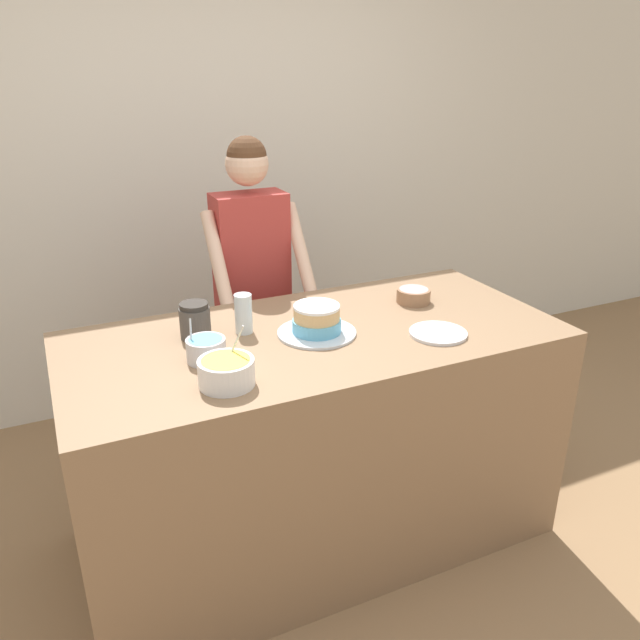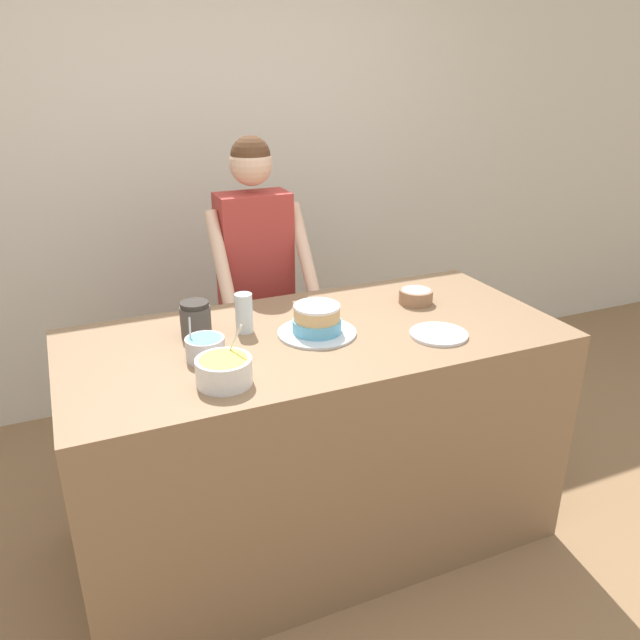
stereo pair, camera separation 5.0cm
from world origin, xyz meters
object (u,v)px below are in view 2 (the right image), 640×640
at_px(person_baker, 256,270).
at_px(frosting_bowl_blue, 205,348).
at_px(drinking_glass, 244,313).
at_px(frosting_bowl_pink, 416,296).
at_px(stoneware_jar, 196,320).
at_px(cake, 316,322).
at_px(frosting_bowl_yellow, 224,370).
at_px(ceramic_plate, 439,334).

relative_size(person_baker, frosting_bowl_blue, 10.61).
distance_m(person_baker, drinking_glass, 0.61).
xyz_separation_m(frosting_bowl_blue, drinking_glass, (0.19, 0.17, 0.03)).
distance_m(frosting_bowl_pink, stoneware_jar, 0.92).
distance_m(cake, frosting_bowl_blue, 0.43).
relative_size(cake, frosting_bowl_blue, 1.98).
bearing_deg(frosting_bowl_pink, frosting_bowl_yellow, -158.18).
xyz_separation_m(frosting_bowl_pink, ceramic_plate, (-0.10, -0.33, -0.03)).
xyz_separation_m(cake, ceramic_plate, (0.41, -0.20, -0.04)).
height_order(person_baker, stoneware_jar, person_baker).
distance_m(person_baker, ceramic_plate, 0.99).
distance_m(frosting_bowl_pink, frosting_bowl_blue, 0.96).
relative_size(person_baker, drinking_glass, 10.53).
distance_m(frosting_bowl_blue, drinking_glass, 0.26).
bearing_deg(drinking_glass, ceramic_plate, -26.62).
relative_size(cake, ceramic_plate, 1.37).
xyz_separation_m(cake, frosting_bowl_blue, (-0.43, -0.05, -0.01)).
height_order(cake, stoneware_jar, stoneware_jar).
distance_m(frosting_bowl_pink, frosting_bowl_yellow, 1.00).
height_order(frosting_bowl_yellow, ceramic_plate, frosting_bowl_yellow).
xyz_separation_m(frosting_bowl_pink, frosting_bowl_blue, (-0.94, -0.18, 0.01)).
bearing_deg(stoneware_jar, ceramic_plate, -23.39).
xyz_separation_m(cake, drinking_glass, (-0.24, 0.13, 0.03)).
bearing_deg(frosting_bowl_yellow, drinking_glass, 64.03).
distance_m(frosting_bowl_blue, stoneware_jar, 0.21).
bearing_deg(person_baker, cake, -89.57).
height_order(cake, drinking_glass, drinking_glass).
height_order(frosting_bowl_pink, ceramic_plate, frosting_bowl_pink).
bearing_deg(person_baker, frosting_bowl_pink, -47.49).
relative_size(frosting_bowl_blue, drinking_glass, 0.99).
xyz_separation_m(cake, frosting_bowl_pink, (0.51, 0.13, -0.02)).
height_order(frosting_bowl_blue, stoneware_jar, frosting_bowl_blue).
relative_size(cake, drinking_glass, 1.97).
bearing_deg(frosting_bowl_pink, stoneware_jar, 178.21).
relative_size(frosting_bowl_pink, frosting_bowl_yellow, 0.78).
xyz_separation_m(frosting_bowl_pink, frosting_bowl_yellow, (-0.93, -0.37, 0.01)).
relative_size(frosting_bowl_blue, ceramic_plate, 0.69).
relative_size(cake, stoneware_jar, 2.21).
bearing_deg(person_baker, frosting_bowl_yellow, -113.62).
distance_m(drinking_glass, stoneware_jar, 0.18).
xyz_separation_m(person_baker, stoneware_jar, (-0.40, -0.54, 0.02)).
relative_size(ceramic_plate, stoneware_jar, 1.61).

